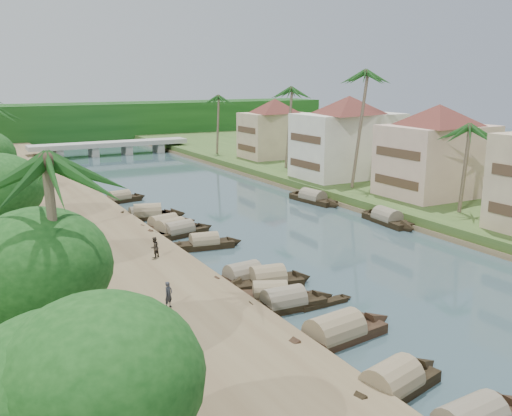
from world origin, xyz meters
TOP-DOWN VIEW (x-y plane):
  - ground at (0.00, 0.00)m, footprint 220.00×220.00m
  - left_bank at (-16.00, 20.00)m, footprint 10.00×180.00m
  - right_bank at (19.00, 20.00)m, footprint 16.00×180.00m
  - retaining_wall at (-20.20, 20.00)m, footprint 0.40×180.00m
  - treeline at (0.00, 100.00)m, footprint 120.00×14.00m
  - bridge at (0.00, 72.00)m, footprint 28.00×4.00m
  - building_mid at (19.99, 14.00)m, footprint 14.11×14.11m
  - building_far at (18.99, 28.00)m, footprint 15.59×15.59m
  - building_distant at (19.99, 48.00)m, footprint 12.62×12.62m
  - sampan_1 at (-10.09, -12.89)m, footprint 7.47×3.28m
  - sampan_2 at (-9.23, -7.53)m, footprint 8.83×2.78m
  - sampan_3 at (-9.33, -2.59)m, footprint 7.31×1.96m
  - sampan_4 at (-9.43, -1.11)m, footprint 6.27×3.82m
  - sampan_5 at (-8.26, 1.21)m, footprint 6.71×2.65m
  - sampan_6 at (-9.39, 2.59)m, footprint 6.88×2.18m
  - sampan_7 at (-8.40, 11.32)m, footprint 6.76×2.41m
  - sampan_8 at (-9.37, 16.34)m, footprint 7.22×3.41m
  - sampan_9 at (-8.94, 15.69)m, footprint 7.68×3.00m
  - sampan_10 at (-9.32, 18.45)m, footprint 7.36×2.96m
  - sampan_11 at (-9.28, 23.15)m, footprint 7.92×3.60m
  - sampan_12 at (-9.74, 23.24)m, footprint 7.55×1.87m
  - sampan_13 at (-9.59, 32.05)m, footprint 6.78×2.56m
  - sampan_15 at (10.25, 10.36)m, footprint 2.24×8.18m
  - sampan_16 at (9.40, 21.68)m, footprint 2.74×8.74m
  - canoe_1 at (-6.86, -3.20)m, footprint 4.54×0.86m
  - canoe_2 at (-8.37, 17.33)m, footprint 5.16×1.44m
  - palm_1 at (16.00, 6.76)m, footprint 3.20×3.20m
  - palm_2 at (15.00, 21.43)m, footprint 3.20×3.20m
  - palm_3 at (16.00, 37.79)m, footprint 3.20×3.20m
  - palm_4 at (-23.00, -8.91)m, footprint 3.20×3.20m
  - palm_7 at (14.00, 56.60)m, footprint 3.20×3.20m
  - tree_0 at (-24.00, -17.15)m, footprint 4.93×4.93m
  - tree_1 at (-24.00, -7.41)m, footprint 5.54×5.54m
  - tree_6 at (24.00, 31.93)m, footprint 4.65×4.65m
  - person_near at (-15.92, -0.74)m, footprint 0.67×0.60m
  - person_far at (-13.57, 8.53)m, footprint 0.95×0.90m

SIDE VIEW (x-z plane):
  - ground at x=0.00m, z-range 0.00..0.00m
  - canoe_1 at x=-6.86m, z-range -0.27..0.47m
  - canoe_2 at x=-8.37m, z-range -0.27..0.47m
  - left_bank at x=-16.00m, z-range 0.00..0.80m
  - sampan_7 at x=-8.40m, z-range -0.51..1.32m
  - sampan_12 at x=-9.74m, z-range -0.51..1.32m
  - sampan_4 at x=-9.43m, z-range -0.52..1.33m
  - sampan_13 at x=-9.59m, z-range -0.53..1.34m
  - sampan_9 at x=-8.94m, z-range -0.57..1.38m
  - sampan_3 at x=-9.33m, z-range -0.58..1.40m
  - sampan_10 at x=-9.32m, z-range -0.60..1.42m
  - sampan_6 at x=-9.39m, z-range -0.61..1.44m
  - sampan_16 at x=9.40m, z-range -0.64..1.47m
  - sampan_5 at x=-8.26m, z-range -0.64..1.47m
  - sampan_15 at x=10.25m, z-range -0.67..1.50m
  - sampan_1 at x=-10.09m, z-range -0.67..1.50m
  - sampan_8 at x=-9.37m, z-range -0.68..1.51m
  - sampan_11 at x=-9.28m, z-range -0.70..1.53m
  - sampan_2 at x=-9.23m, z-range -0.72..1.56m
  - right_bank at x=19.00m, z-range 0.00..1.20m
  - retaining_wall at x=-20.20m, z-range 0.80..1.90m
  - person_near at x=-15.92m, z-range 0.80..2.34m
  - person_far at x=-13.57m, z-range 0.80..2.35m
  - bridge at x=0.00m, z-range 0.52..2.92m
  - treeline at x=0.00m, z-range 0.00..8.00m
  - tree_6 at x=24.00m, z-range 2.53..9.17m
  - building_distant at x=19.99m, z-range 1.28..10.48m
  - building_mid at x=19.99m, z-range 1.28..10.98m
  - tree_1 at x=-24.00m, z-range 2.69..9.95m
  - building_far at x=18.99m, z-range 1.28..11.48m
  - tree_0 at x=-24.00m, z-range 2.87..10.01m
  - palm_1 at x=16.00m, z-range 4.27..13.86m
  - palm_7 at x=14.00m, z-range 4.89..15.81m
  - palm_4 at x=-23.00m, z-range 5.12..16.12m
  - palm_3 at x=16.00m, z-range 5.62..18.12m
  - palm_2 at x=15.00m, z-range 6.60..21.19m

